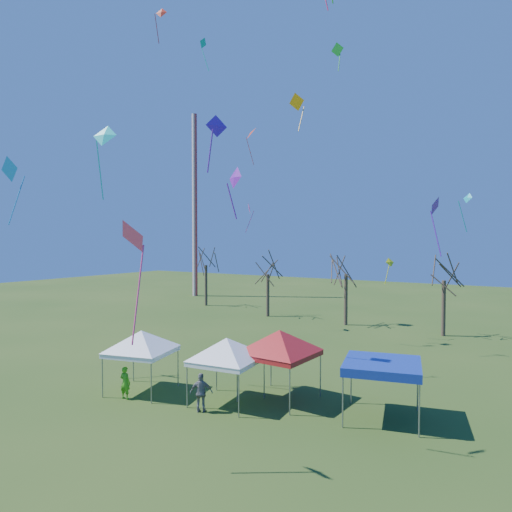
{
  "coord_description": "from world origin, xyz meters",
  "views": [
    {
      "loc": [
        12.57,
        -14.95,
        7.72
      ],
      "look_at": [
        1.35,
        3.0,
        6.98
      ],
      "focal_mm": 32.0,
      "sensor_mm": 36.0,
      "label": 1
    }
  ],
  "objects": [
    {
      "name": "tent_white_mid",
      "position": [
        0.06,
        2.44,
        2.89
      ],
      "size": [
        4.04,
        4.04,
        3.58
      ],
      "rotation": [
        0.0,
        0.0,
        0.12
      ],
      "color": "gray",
      "rests_on": "ground"
    },
    {
      "name": "tree_3",
      "position": [
        6.03,
        24.04,
        6.08
      ],
      "size": [
        3.59,
        3.59,
        7.91
      ],
      "color": "#3D2D21",
      "rests_on": "ground"
    },
    {
      "name": "tent_blue",
      "position": [
        6.88,
        4.41,
        2.3
      ],
      "size": [
        3.84,
        3.84,
        2.5
      ],
      "rotation": [
        0.0,
        0.0,
        0.24
      ],
      "color": "gray",
      "rests_on": "ground"
    },
    {
      "name": "kite_14",
      "position": [
        -13.51,
        -0.02,
        11.8
      ],
      "size": [
        1.53,
        1.08,
        4.01
      ],
      "rotation": [
        0.0,
        0.0,
        3.21
      ],
      "color": "#127AC9",
      "rests_on": "ground"
    },
    {
      "name": "person_grey",
      "position": [
        -0.24,
        0.9,
        0.88
      ],
      "size": [
        1.1,
        0.89,
        1.75
      ],
      "primitive_type": "imported",
      "rotation": [
        0.0,
        0.0,
        3.67
      ],
      "color": "slate",
      "rests_on": "ground"
    },
    {
      "name": "kite_27",
      "position": [
        2.17,
        -1.11,
        11.97
      ],
      "size": [
        0.7,
        0.85,
        2.18
      ],
      "rotation": [
        0.0,
        0.0,
        1.04
      ],
      "color": "#5C1BC2",
      "rests_on": "ground"
    },
    {
      "name": "kite_2",
      "position": [
        -10.39,
        20.88,
        17.62
      ],
      "size": [
        1.71,
        1.7,
        3.47
      ],
      "rotation": [
        0.0,
        0.0,
        5.5
      ],
      "color": "red",
      "rests_on": "ground"
    },
    {
      "name": "kite_1",
      "position": [
        1.02,
        1.74,
        10.46
      ],
      "size": [
        1.05,
        0.7,
        2.33
      ],
      "rotation": [
        0.0,
        0.0,
        5.86
      ],
      "color": "purple",
      "rests_on": "ground"
    },
    {
      "name": "kite_8",
      "position": [
        -7.26,
        1.51,
        13.28
      ],
      "size": [
        1.54,
        1.15,
        4.03
      ],
      "rotation": [
        0.0,
        0.0,
        0.34
      ],
      "color": "#0DD0C0",
      "rests_on": "ground"
    },
    {
      "name": "tree_1",
      "position": [
        -10.77,
        24.65,
        5.79
      ],
      "size": [
        3.42,
        3.42,
        7.54
      ],
      "color": "#3D2D21",
      "rests_on": "ground"
    },
    {
      "name": "radio_mast",
      "position": [
        -28.0,
        34.0,
        12.5
      ],
      "size": [
        0.7,
        0.7,
        25.0
      ],
      "primitive_type": "cylinder",
      "color": "silver",
      "rests_on": "ground"
    },
    {
      "name": "kite_15",
      "position": [
        1.45,
        12.61,
        19.75
      ],
      "size": [
        0.9,
        0.36,
        1.85
      ],
      "rotation": [
        0.0,
        0.0,
        3.05
      ],
      "color": "#179A27",
      "rests_on": "ground"
    },
    {
      "name": "kite_11",
      "position": [
        -1.79,
        13.36,
        17.19
      ],
      "size": [
        1.29,
        0.74,
        2.73
      ],
      "rotation": [
        0.0,
        0.0,
        3.02
      ],
      "color": "orange",
      "rests_on": "ground"
    },
    {
      "name": "tree_0",
      "position": [
        -20.85,
        27.38,
        6.49
      ],
      "size": [
        3.83,
        3.83,
        8.44
      ],
      "color": "#3D2D21",
      "rests_on": "ground"
    },
    {
      "name": "kite_17",
      "position": [
        8.56,
        6.39,
        9.17
      ],
      "size": [
        0.54,
        0.91,
        2.68
      ],
      "rotation": [
        0.0,
        0.0,
        4.59
      ],
      "color": "#601CC5",
      "rests_on": "ground"
    },
    {
      "name": "kite_19",
      "position": [
        2.58,
        20.83,
        5.94
      ],
      "size": [
        0.8,
        0.88,
        2.13
      ],
      "rotation": [
        0.0,
        0.0,
        0.92
      ],
      "color": "#CED616",
      "rests_on": "ground"
    },
    {
      "name": "person_green",
      "position": [
        -4.44,
        0.26,
        0.79
      ],
      "size": [
        0.62,
        0.45,
        1.58
      ],
      "primitive_type": "imported",
      "rotation": [
        0.0,
        0.0,
        3.27
      ],
      "color": "green",
      "rests_on": "ground"
    },
    {
      "name": "tent_red",
      "position": [
        1.94,
        4.21,
        3.15
      ],
      "size": [
        4.42,
        4.42,
        3.9
      ],
      "rotation": [
        0.0,
        0.0,
        -0.06
      ],
      "color": "gray",
      "rests_on": "ground"
    },
    {
      "name": "tree_2",
      "position": [
        -2.37,
        24.38,
        6.29
      ],
      "size": [
        3.71,
        3.71,
        8.18
      ],
      "color": "#3D2D21",
      "rests_on": "ground"
    },
    {
      "name": "kite_21",
      "position": [
        -9.58,
        12.84,
        22.69
      ],
      "size": [
        0.68,
        0.84,
        2.48
      ],
      "rotation": [
        0.0,
        0.0,
        4.78
      ],
      "color": "#0BB0A0",
      "rests_on": "ground"
    },
    {
      "name": "kite_5",
      "position": [
        0.84,
        -4.02,
        7.83
      ],
      "size": [
        1.47,
        1.09,
        4.26
      ],
      "rotation": [
        0.0,
        0.0,
        2.93
      ],
      "color": "#FE3888",
      "rests_on": "ground"
    },
    {
      "name": "kite_7",
      "position": [
        -12.02,
        10.88,
        24.81
      ],
      "size": [
        0.96,
        0.81,
        2.59
      ],
      "rotation": [
        0.0,
        0.0,
        0.35
      ],
      "color": "red",
      "rests_on": "ground"
    },
    {
      "name": "tent_white_west",
      "position": [
        -4.55,
        1.44,
        2.92
      ],
      "size": [
        3.98,
        3.98,
        3.62
      ],
      "rotation": [
        0.0,
        0.0,
        0.25
      ],
      "color": "gray",
      "rests_on": "ground"
    },
    {
      "name": "kite_22",
      "position": [
        7.78,
        22.96,
        10.83
      ],
      "size": [
        1.11,
        1.06,
        2.99
      ],
      "rotation": [
        0.0,
        0.0,
        5.65
      ],
      "color": "#0B9EAD",
      "rests_on": "ground"
    },
    {
      "name": "ground",
      "position": [
        0.0,
        0.0,
        0.0
      ],
      "size": [
        140.0,
        140.0,
        0.0
      ],
      "primitive_type": "plane",
      "color": "#294616",
      "rests_on": "ground"
    },
    {
      "name": "kite_13",
      "position": [
        -8.91,
        18.34,
        10.48
      ],
      "size": [
        0.95,
        1.04,
        2.71
      ],
      "rotation": [
        0.0,
        0.0,
        2.19
      ],
      "color": "#FA379E",
      "rests_on": "ground"
    }
  ]
}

